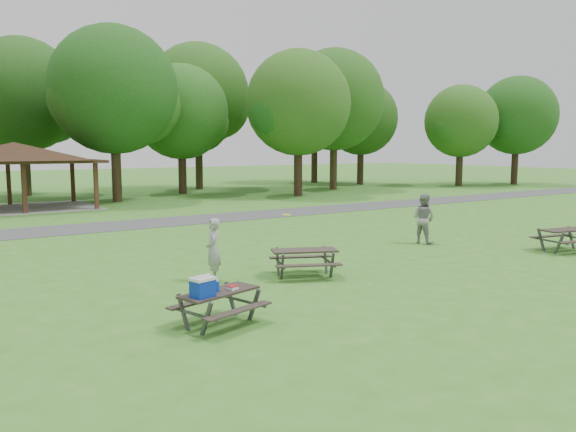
{
  "coord_description": "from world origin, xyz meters",
  "views": [
    {
      "loc": [
        -8.91,
        -10.7,
        3.49
      ],
      "look_at": [
        1.0,
        4.0,
        1.3
      ],
      "focal_mm": 35.0,
      "sensor_mm": 36.0,
      "label": 1
    }
  ],
  "objects_px": {
    "frisbee_thrower": "(213,250)",
    "picnic_table_near": "(214,295)",
    "frisbee_catcher": "(423,218)",
    "picnic_table_middle": "(304,256)"
  },
  "relations": [
    {
      "from": "picnic_table_middle",
      "to": "frisbee_thrower",
      "type": "relative_size",
      "value": 1.31
    },
    {
      "from": "picnic_table_near",
      "to": "frisbee_catcher",
      "type": "xyz_separation_m",
      "value": [
        10.63,
        4.4,
        0.26
      ]
    },
    {
      "from": "picnic_table_middle",
      "to": "frisbee_catcher",
      "type": "relative_size",
      "value": 1.2
    },
    {
      "from": "picnic_table_near",
      "to": "picnic_table_middle",
      "type": "bearing_deg",
      "value": 32.55
    },
    {
      "from": "picnic_table_near",
      "to": "picnic_table_middle",
      "type": "distance_m",
      "value": 4.72
    },
    {
      "from": "frisbee_thrower",
      "to": "frisbee_catcher",
      "type": "relative_size",
      "value": 0.91
    },
    {
      "from": "frisbee_thrower",
      "to": "picnic_table_near",
      "type": "bearing_deg",
      "value": -1.47
    },
    {
      "from": "picnic_table_near",
      "to": "frisbee_thrower",
      "type": "bearing_deg",
      "value": 63.83
    },
    {
      "from": "picnic_table_near",
      "to": "frisbee_catcher",
      "type": "height_order",
      "value": "frisbee_catcher"
    },
    {
      "from": "frisbee_thrower",
      "to": "frisbee_catcher",
      "type": "distance_m",
      "value": 9.02
    }
  ]
}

